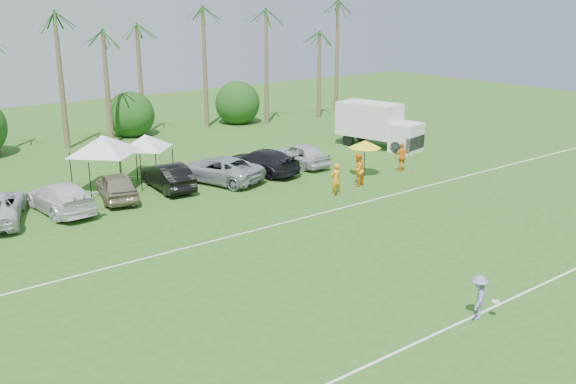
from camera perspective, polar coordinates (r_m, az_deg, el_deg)
ground at (r=21.43m, az=16.90°, el=-14.21°), size 120.00×120.00×0.00m
field_lines at (r=26.20m, az=2.56°, el=-7.52°), size 80.00×12.10×0.01m
palm_tree_5 at (r=50.67m, az=-20.32°, el=13.03°), size 2.40×2.40×9.90m
palm_tree_6 at (r=52.00m, az=-16.11°, el=14.42°), size 2.40×2.40×10.90m
palm_tree_7 at (r=53.61m, az=-12.08°, el=15.65°), size 2.40×2.40×11.90m
palm_tree_8 at (r=56.07m, az=-7.20°, el=13.27°), size 2.40×2.40×8.90m
palm_tree_9 at (r=58.73m, az=-2.90°, el=14.38°), size 2.40×2.40×9.90m
palm_tree_10 at (r=61.69m, az=1.04°, el=15.31°), size 2.40×2.40×10.90m
palm_tree_11 at (r=64.24m, az=3.95°, el=16.09°), size 2.40×2.40×11.90m
bush_tree_2 at (r=54.42m, az=-13.92°, el=6.78°), size 4.00×4.00×4.00m
bush_tree_3 at (r=59.08m, az=-4.98°, el=7.97°), size 4.00×4.00×4.00m
sideline_player_a at (r=36.48m, az=4.27°, el=1.11°), size 0.70×0.47×1.91m
sideline_player_b at (r=38.57m, az=6.22°, el=1.98°), size 1.10×0.94×1.99m
sideline_player_c at (r=42.34m, az=10.12°, el=3.07°), size 1.19×0.78×1.87m
box_truck at (r=48.96m, az=8.03°, el=6.00°), size 3.86×6.77×3.29m
canopy_tent_left at (r=38.66m, az=-16.16°, el=4.88°), size 4.68×4.68×3.79m
canopy_tent_right at (r=41.30m, az=-12.61°, el=5.00°), size 3.80×3.80×3.08m
market_umbrella at (r=40.58m, az=6.86°, el=4.25°), size 2.06×2.06×2.30m
frisbee_player at (r=23.59m, az=16.59°, el=-8.96°), size 1.25×1.05×1.62m
parked_car_3 at (r=35.74m, az=-19.58°, el=-0.46°), size 2.59×5.56×1.57m
parked_car_4 at (r=37.00m, az=-15.00°, el=0.53°), size 2.89×4.92×1.57m
parked_car_5 at (r=38.38m, az=-10.64°, el=1.39°), size 2.05×4.89×1.57m
parked_car_6 at (r=39.46m, az=-6.14°, el=2.01°), size 4.36×6.21×1.57m
parked_car_7 at (r=41.22m, az=-2.36°, el=2.73°), size 3.25×5.75×1.57m
parked_car_8 at (r=43.08m, az=1.17°, el=3.36°), size 1.92×4.64×1.57m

